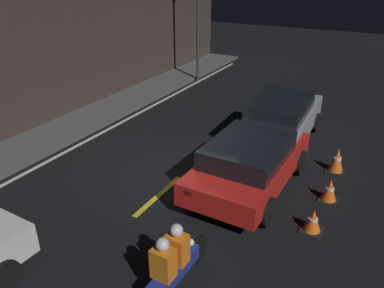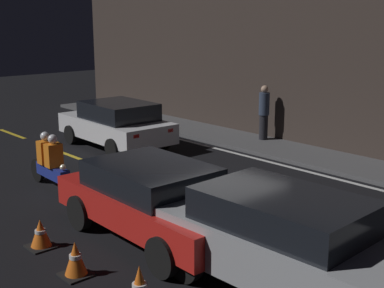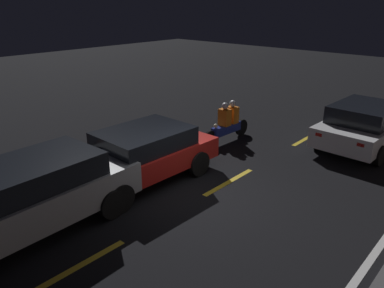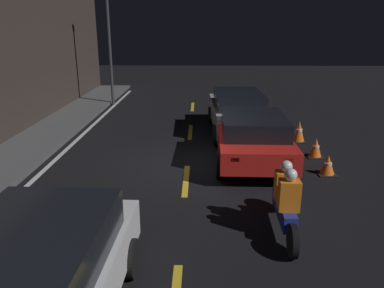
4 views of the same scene
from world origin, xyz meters
The scene contains 14 objects.
ground_plane centered at (0.00, 0.00, 0.00)m, with size 56.00×56.00×0.00m, color black.
raised_curb centered at (0.00, 5.02, 0.06)m, with size 28.00×1.89×0.12m.
building_front centered at (0.00, 6.11, 2.81)m, with size 28.00×0.30×5.62m.
lane_dash_c centered at (-1.00, 0.00, 0.00)m, with size 2.00×0.14×0.01m.
lane_dash_d centered at (3.50, 0.00, 0.00)m, with size 2.00×0.14×0.01m.
lane_dash_e centered at (8.00, 0.00, 0.00)m, with size 2.00×0.14×0.01m.
lane_solid_kerb centered at (0.00, 3.82, 0.00)m, with size 25.20×0.14×0.01m.
taxi_red centered at (0.44, -1.81, 0.75)m, with size 4.22×2.10×1.37m.
hatchback_silver centered at (3.44, -1.68, 0.81)m, with size 4.58×1.99×1.51m.
motorcycle centered at (-3.43, -1.90, 0.63)m, with size 2.26×0.38×1.36m.
traffic_cone_near centered at (-0.55, -3.64, 0.25)m, with size 0.48×0.48×0.52m.
traffic_cone_mid centered at (0.82, -3.74, 0.28)m, with size 0.46×0.46×0.57m.
traffic_cone_far centered at (2.37, -3.63, 0.34)m, with size 0.50×0.50×0.70m.
street_lamp centered at (8.46, 3.92, 3.24)m, with size 0.28×0.28×5.76m.
Camera 1 is at (-7.46, -4.49, 5.18)m, focal length 35.00 mm.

